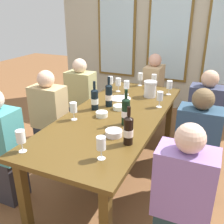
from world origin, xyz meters
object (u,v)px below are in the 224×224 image
seated_person_3 (196,149)px  wine_glass_7 (21,137)px  metal_pitcher (150,89)px  wine_bottle_2 (126,111)px  tasting_bowl_1 (114,133)px  seated_person_2 (50,120)px  wine_glass_1 (101,144)px  wine_glass_0 (169,85)px  wine_glass_5 (73,108)px  wine_glass_4 (154,79)px  seated_person_4 (2,150)px  wine_bottle_3 (128,130)px  tasting_bowl_2 (119,107)px  wine_glass_6 (140,77)px  white_plate_0 (120,99)px  wine_glass_2 (160,97)px  wine_bottle_0 (109,95)px  wine_glass_8 (110,81)px  tasting_bowl_0 (102,114)px  seated_person_1 (204,120)px  seated_person_5 (182,202)px  wine_bottle_1 (95,99)px  seated_person_0 (81,101)px  seated_person_6 (153,92)px  wine_glass_3 (127,85)px  wine_glass_9 (118,82)px  dining_table (116,120)px

seated_person_3 → wine_glass_7: bearing=-141.1°
metal_pitcher → wine_bottle_2: bearing=-89.1°
tasting_bowl_1 → seated_person_2: bearing=156.7°
wine_glass_1 → wine_glass_0: bearing=85.4°
wine_glass_5 → wine_glass_1: bearing=-43.3°
wine_glass_7 → wine_glass_4: bearing=77.0°
wine_glass_5 → seated_person_4: bearing=-138.8°
wine_bottle_3 → tasting_bowl_1: 0.20m
tasting_bowl_1 → tasting_bowl_2: bearing=108.0°
metal_pitcher → wine_glass_6: size_ratio=1.09×
tasting_bowl_1 → seated_person_2: (-0.99, 0.43, -0.24)m
wine_bottle_2 → tasting_bowl_2: wine_bottle_2 is taller
white_plate_0 → wine_glass_2: bearing=-8.6°
wine_bottle_3 → tasting_bowl_1: wine_bottle_3 is taller
wine_bottle_0 → wine_glass_8: wine_bottle_0 is taller
tasting_bowl_1 → tasting_bowl_0: bearing=129.8°
tasting_bowl_2 → seated_person_1: bearing=35.5°
metal_pitcher → seated_person_5: seated_person_5 is taller
tasting_bowl_1 → seated_person_4: seated_person_4 is taller
wine_bottle_1 → seated_person_0: size_ratio=0.27×
wine_glass_1 → wine_glass_6: (-0.31, 1.84, -0.00)m
wine_glass_5 → seated_person_6: bearing=80.2°
wine_bottle_1 → seated_person_4: bearing=-127.0°
seated_person_2 → tasting_bowl_0: bearing=-8.2°
metal_pitcher → wine_bottle_0: wine_bottle_0 is taller
wine_glass_3 → wine_glass_5: bearing=-101.9°
seated_person_0 → seated_person_2: size_ratio=1.00×
wine_bottle_1 → wine_glass_7: wine_bottle_1 is taller
wine_glass_0 → wine_glass_8: size_ratio=1.00×
seated_person_2 → wine_glass_2: bearing=17.7°
metal_pitcher → wine_bottle_1: size_ratio=0.62×
wine_glass_1 → wine_glass_9: same height
wine_glass_1 → wine_glass_6: size_ratio=1.00×
wine_glass_9 → tasting_bowl_2: bearing=-66.5°
wine_bottle_0 → seated_person_5: 1.38m
white_plate_0 → wine_glass_3: size_ratio=1.38×
white_plate_0 → seated_person_3: bearing=-25.1°
wine_glass_1 → wine_glass_9: (-0.48, 1.48, 0.00)m
wine_glass_4 → wine_glass_5: same height
tasting_bowl_0 → wine_glass_5: wine_glass_5 is taller
wine_glass_7 → seated_person_6: (0.35, 2.42, -0.34)m
dining_table → wine_glass_2: 0.54m
wine_glass_1 → seated_person_3: bearing=53.7°
wine_glass_3 → wine_glass_9: (-0.14, 0.07, 0.00)m
wine_glass_5 → seated_person_3: size_ratio=0.16×
tasting_bowl_0 → wine_glass_7: wine_glass_7 is taller
wine_glass_5 → dining_table: bearing=44.9°
seated_person_5 → wine_glass_3: bearing=124.0°
wine_bottle_3 → wine_glass_3: (-0.44, 1.13, -0.00)m
wine_glass_3 → wine_glass_8: bearing=158.8°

